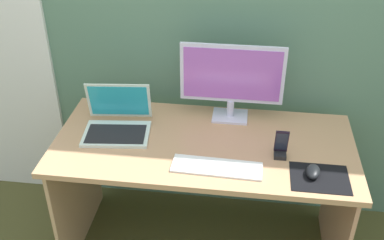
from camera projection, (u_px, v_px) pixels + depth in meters
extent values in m
cube|color=slate|center=(215.00, 3.00, 2.28)|extent=(6.00, 0.04, 2.50)
cube|color=tan|center=(204.00, 144.00, 2.22)|extent=(1.43, 0.67, 0.03)
cube|color=tan|center=(78.00, 189.00, 2.48)|extent=(0.02, 0.63, 0.68)
cube|color=tan|center=(336.00, 212.00, 2.33)|extent=(0.02, 0.63, 0.68)
cube|color=silver|center=(230.00, 116.00, 2.39)|extent=(0.18, 0.14, 0.01)
cylinder|color=silver|center=(230.00, 108.00, 2.37)|extent=(0.04, 0.04, 0.09)
cube|color=silver|center=(232.00, 74.00, 2.26)|extent=(0.51, 0.02, 0.30)
cube|color=#A559BF|center=(232.00, 75.00, 2.26)|extent=(0.48, 0.00, 0.27)
cube|color=silver|center=(116.00, 134.00, 2.25)|extent=(0.34, 0.25, 0.02)
cube|color=black|center=(116.00, 134.00, 2.24)|extent=(0.30, 0.19, 0.00)
cube|color=silver|center=(119.00, 101.00, 2.30)|extent=(0.32, 0.09, 0.21)
cube|color=#26A5BF|center=(119.00, 101.00, 2.30)|extent=(0.29, 0.07, 0.18)
cube|color=white|center=(217.00, 167.00, 2.04)|extent=(0.40, 0.14, 0.01)
cube|color=black|center=(320.00, 178.00, 1.98)|extent=(0.25, 0.20, 0.00)
ellipsoid|color=black|center=(313.00, 172.00, 1.99)|extent=(0.08, 0.11, 0.04)
cube|color=black|center=(280.00, 155.00, 2.10)|extent=(0.06, 0.05, 0.02)
cube|color=black|center=(282.00, 141.00, 2.08)|extent=(0.06, 0.03, 0.12)
cube|color=#1E2333|center=(282.00, 142.00, 2.07)|extent=(0.05, 0.02, 0.10)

